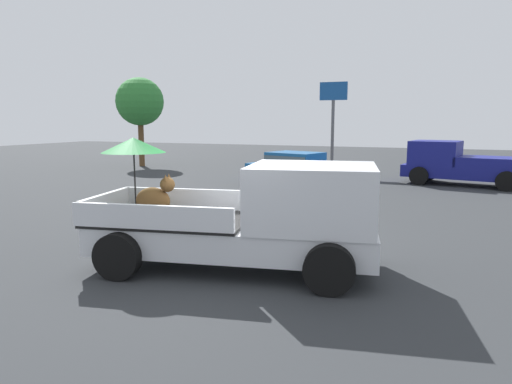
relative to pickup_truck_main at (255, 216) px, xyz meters
name	(u,v)px	position (x,y,z in m)	size (l,w,h in m)	color
ground_plane	(234,268)	(-0.39, -0.09, -0.97)	(80.00, 80.00, 0.00)	#2D3033
pickup_truck_main	(255,216)	(0.00, 0.00, 0.00)	(5.31, 3.02, 2.33)	black
pickup_truck_red	(460,164)	(3.65, 13.36, -0.09)	(5.05, 2.85, 1.80)	black
parked_sedan_near	(296,166)	(-2.72, 11.12, -0.23)	(4.63, 2.93, 1.33)	black
motel_sign	(333,109)	(-2.34, 16.04, 2.28)	(1.40, 0.16, 4.57)	#59595B
tree_by_lot	(140,102)	(-13.40, 15.00, 2.73)	(2.74, 2.74, 5.10)	brown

